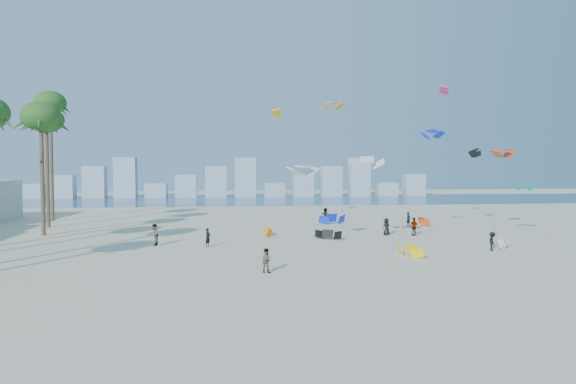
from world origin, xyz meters
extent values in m
plane|color=beige|center=(0.00, 0.00, 0.00)|extent=(220.00, 220.00, 0.00)
plane|color=navy|center=(0.00, 72.00, 0.01)|extent=(220.00, 220.00, 0.00)
imported|color=black|center=(-4.06, 14.00, 0.78)|extent=(0.63, 0.68, 1.57)
imported|color=gray|center=(0.05, 2.77, 0.79)|extent=(0.96, 0.91, 1.57)
imported|color=black|center=(13.18, 19.51, 0.84)|extent=(0.95, 0.78, 1.67)
imported|color=gray|center=(15.75, 18.85, 0.88)|extent=(0.91, 1.10, 1.75)
imported|color=black|center=(18.81, 9.20, 0.77)|extent=(0.74, 1.08, 1.54)
imported|color=gray|center=(9.37, 31.75, 0.86)|extent=(1.35, 1.59, 1.72)
imported|color=black|center=(17.96, 26.70, 0.79)|extent=(0.69, 0.63, 1.58)
imported|color=gray|center=(-8.65, 15.09, 0.94)|extent=(0.72, 0.92, 1.88)
cylinder|color=#595959|center=(4.20, 10.44, 3.40)|extent=(0.57, 4.58, 6.82)
cylinder|color=#595959|center=(16.68, 16.90, 5.09)|extent=(1.24, 2.77, 10.18)
cylinder|color=#595959|center=(23.25, 16.83, 4.23)|extent=(2.97, 3.27, 8.46)
cylinder|color=#595959|center=(4.50, 27.86, 6.59)|extent=(2.68, 3.69, 13.19)
cylinder|color=#595959|center=(19.78, 22.18, 7.57)|extent=(1.72, 2.61, 15.15)
cylinder|color=#595959|center=(26.15, 14.79, 2.50)|extent=(0.43, 5.61, 5.02)
cylinder|color=#595959|center=(11.13, 33.28, 7.29)|extent=(1.20, 2.06, 14.59)
cylinder|color=#595959|center=(24.11, 20.94, 4.24)|extent=(0.05, 5.40, 8.50)
cylinder|color=#595959|center=(10.07, 11.53, 3.69)|extent=(1.27, 3.29, 7.40)
cylinder|color=brown|center=(-20.34, 23.00, 5.82)|extent=(0.40, 0.40, 11.64)
ellipsoid|color=#2A571E|center=(-20.34, 23.00, 11.64)|extent=(3.80, 3.80, 2.85)
cylinder|color=brown|center=(-22.11, 30.00, 5.94)|extent=(0.40, 0.40, 11.87)
ellipsoid|color=#2A571E|center=(-22.11, 30.00, 11.87)|extent=(3.80, 3.80, 2.85)
cylinder|color=brown|center=(-23.85, 37.00, 7.26)|extent=(0.40, 0.40, 14.52)
ellipsoid|color=#2A571E|center=(-23.85, 37.00, 14.52)|extent=(3.80, 3.80, 2.85)
cube|color=#9EADBF|center=(-42.00, 82.00, 1.50)|extent=(4.40, 3.00, 3.00)
cube|color=#9EADBF|center=(-35.80, 82.00, 2.40)|extent=(4.40, 3.00, 4.80)
cube|color=#9EADBF|center=(-29.60, 82.00, 3.30)|extent=(4.40, 3.00, 6.60)
cube|color=#9EADBF|center=(-23.40, 82.00, 4.20)|extent=(4.40, 3.00, 8.40)
cube|color=#9EADBF|center=(-17.20, 82.00, 1.50)|extent=(4.40, 3.00, 3.00)
cube|color=#9EADBF|center=(-11.00, 82.00, 2.40)|extent=(4.40, 3.00, 4.80)
cube|color=#9EADBF|center=(-4.80, 82.00, 3.30)|extent=(4.40, 3.00, 6.60)
cube|color=#9EADBF|center=(1.40, 82.00, 4.20)|extent=(4.40, 3.00, 8.40)
cube|color=#9EADBF|center=(7.60, 82.00, 1.50)|extent=(4.40, 3.00, 3.00)
cube|color=#9EADBF|center=(13.80, 82.00, 2.40)|extent=(4.40, 3.00, 4.80)
cube|color=#9EADBF|center=(20.00, 82.00, 3.30)|extent=(4.40, 3.00, 6.60)
cube|color=#9EADBF|center=(26.20, 82.00, 4.20)|extent=(4.40, 3.00, 8.40)
cube|color=#9EADBF|center=(32.40, 82.00, 1.50)|extent=(4.40, 3.00, 3.00)
cube|color=#9EADBF|center=(38.60, 82.00, 2.40)|extent=(4.40, 3.00, 4.80)
camera|label=1|loc=(-2.40, -31.08, 6.98)|focal=33.09mm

